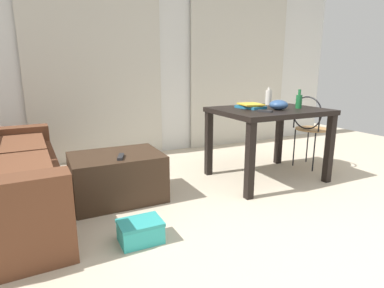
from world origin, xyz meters
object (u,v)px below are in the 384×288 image
object	(u,v)px
tv_remote_on_table	(265,111)
tv_remote_primary	(121,157)
coffee_table	(117,177)
bottle_near	(299,101)
craft_table	(268,119)
wire_chair	(310,123)
scissors	(285,106)
bowl	(279,105)
book_stack	(251,106)
bottle_far	(268,97)
shoebox	(140,231)

from	to	relation	value
tv_remote_on_table	tv_remote_primary	distance (m)	1.44
coffee_table	bottle_near	distance (m)	2.02
craft_table	tv_remote_primary	xyz separation A→B (m)	(-1.60, 0.00, -0.22)
wire_chair	scissors	size ratio (longest dim) A/B	7.63
coffee_table	tv_remote_primary	bearing A→B (deg)	-85.29
bowl	book_stack	bearing A→B (deg)	128.83
wire_chair	book_stack	distance (m)	0.90
tv_remote_on_table	bottle_far	bearing A→B (deg)	19.41
wire_chair	craft_table	bearing A→B (deg)	-172.85
bottle_near	shoebox	xyz separation A→B (m)	(-1.94, -0.56, -0.77)
craft_table	shoebox	size ratio (longest dim) A/B	3.75
tv_remote_on_table	bottle_near	bearing A→B (deg)	-19.55
bottle_near	scissors	distance (m)	0.24
coffee_table	tv_remote_on_table	bearing A→B (deg)	-13.83
craft_table	bowl	world-z (taller)	bowl
scissors	shoebox	distance (m)	2.22
tv_remote_on_table	tv_remote_primary	world-z (taller)	tv_remote_on_table
bottle_near	bottle_far	bearing A→B (deg)	99.86
wire_chair	tv_remote_on_table	size ratio (longest dim) A/B	6.10
craft_table	tv_remote_on_table	xyz separation A→B (m)	(-0.21, -0.20, 0.12)
bowl	tv_remote_on_table	size ratio (longest dim) A/B	1.31
coffee_table	bottle_near	size ratio (longest dim) A/B	4.04
craft_table	scissors	size ratio (longest dim) A/B	9.76
scissors	shoebox	bearing A→B (deg)	-158.20
bowl	book_stack	distance (m)	0.29
bowl	scissors	xyz separation A→B (m)	(0.30, 0.23, -0.05)
wire_chair	bottle_far	bearing A→B (deg)	157.12
wire_chair	book_stack	size ratio (longest dim) A/B	2.77
bottle_near	bottle_far	xyz separation A→B (m)	(-0.07, 0.41, 0.01)
tv_remote_on_table	scissors	bearing A→B (deg)	1.42
craft_table	tv_remote_primary	world-z (taller)	craft_table
coffee_table	scissors	world-z (taller)	scissors
craft_table	wire_chair	size ratio (longest dim) A/B	1.28
coffee_table	bowl	world-z (taller)	bowl
wire_chair	bowl	world-z (taller)	same
craft_table	wire_chair	distance (m)	0.72
wire_chair	shoebox	xyz separation A→B (m)	(-2.34, -0.76, -0.47)
craft_table	shoebox	world-z (taller)	craft_table
bowl	book_stack	world-z (taller)	bowl
coffee_table	bottle_near	xyz separation A→B (m)	(1.90, -0.26, 0.64)
book_stack	scissors	bearing A→B (deg)	0.34
tv_remote_primary	craft_table	bearing A→B (deg)	19.63
bottle_near	book_stack	bearing A→B (deg)	153.84
bottle_far	book_stack	distance (m)	0.43
tv_remote_on_table	book_stack	bearing A→B (deg)	51.36
bottle_near	tv_remote_on_table	xyz separation A→B (m)	(-0.51, -0.08, -0.07)
wire_chair	bottle_near	distance (m)	0.55
bowl	book_stack	size ratio (longest dim) A/B	0.60
scissors	tv_remote_primary	size ratio (longest dim) A/B	0.67
bottle_far	bowl	size ratio (longest dim) A/B	1.06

